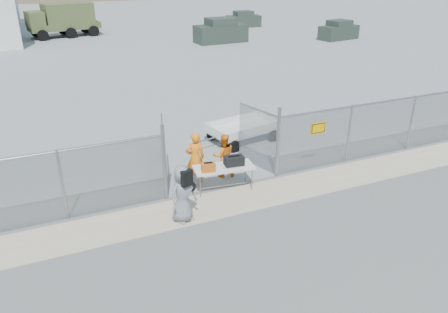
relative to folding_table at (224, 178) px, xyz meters
name	(u,v)px	position (x,y,z in m)	size (l,w,h in m)	color
ground	(251,216)	(0.09, -1.82, -0.41)	(160.00, 160.00, 0.00)	#5A5A5A
tarmac_inside	(79,28)	(0.09, 40.18, -0.41)	(160.00, 80.00, 0.01)	gray
dirt_strip	(237,200)	(0.09, -0.82, -0.41)	(44.00, 1.60, 0.01)	#C4B192
chain_link_fence	(224,156)	(0.09, 0.18, 0.69)	(40.00, 0.20, 2.20)	gray
folding_table	(224,178)	(0.00, 0.00, 0.00)	(1.95, 0.81, 0.83)	silver
orange_bag	(208,167)	(-0.58, -0.11, 0.55)	(0.44, 0.29, 0.27)	#CF5D19
black_duffel	(234,161)	(0.36, -0.02, 0.57)	(0.63, 0.37, 0.30)	black
security_worker_left	(195,158)	(-0.67, 0.83, 0.49)	(0.66, 0.44, 1.81)	orange
security_worker_right	(224,156)	(0.39, 0.90, 0.37)	(0.76, 0.59, 1.57)	orange
visitor	(183,194)	(-1.81, -1.25, 0.46)	(0.85, 0.56, 1.74)	gray
utility_trailer	(243,131)	(2.43, 3.59, 0.03)	(3.67, 1.89, 0.89)	silver
military_truck	(64,20)	(-1.78, 34.72, 1.14)	(6.53, 2.41, 3.11)	#4F592F
parked_vehicle_near	(221,31)	(10.88, 25.69, 0.64)	(4.64, 2.10, 2.10)	#2E3A2F
parked_vehicle_mid	(243,19)	(17.13, 33.87, 0.42)	(3.70, 1.68, 1.68)	#2E3A2F
parked_vehicle_far	(339,30)	(21.72, 22.78, 0.45)	(3.80, 1.72, 1.72)	#2E3A2F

